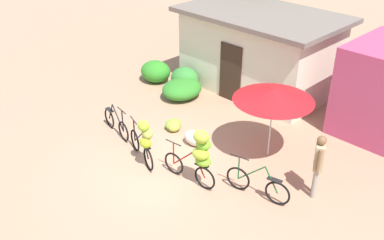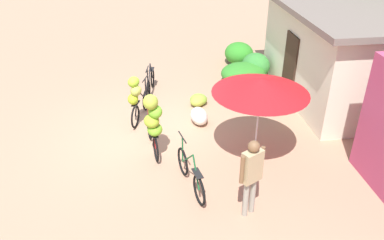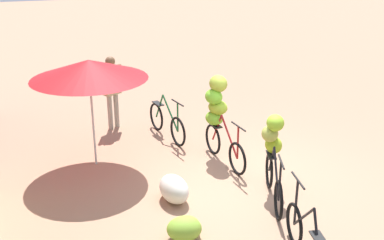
% 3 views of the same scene
% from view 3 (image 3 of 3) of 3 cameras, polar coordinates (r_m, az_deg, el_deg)
% --- Properties ---
extents(ground_plane, '(60.00, 60.00, 0.00)m').
position_cam_3_polar(ground_plane, '(8.71, 5.95, -7.30)').
color(ground_plane, tan).
extents(market_umbrella, '(2.14, 2.14, 2.07)m').
position_cam_3_polar(market_umbrella, '(8.84, -12.20, 5.94)').
color(market_umbrella, beige).
rests_on(market_umbrella, ground).
extents(bicycle_near_pile, '(1.59, 0.63, 1.39)m').
position_cam_3_polar(bicycle_near_pile, '(8.04, 9.67, -3.61)').
color(bicycle_near_pile, black).
rests_on(bicycle_near_pile, ground).
extents(bicycle_center_loaded, '(1.62, 0.50, 1.66)m').
position_cam_3_polar(bicycle_center_loaded, '(9.25, 3.12, 1.14)').
color(bicycle_center_loaded, black).
rests_on(bicycle_center_loaded, ground).
extents(bicycle_by_shop, '(1.65, 0.39, 0.97)m').
position_cam_3_polar(bicycle_by_shop, '(10.40, -3.04, -0.29)').
color(bicycle_by_shop, black).
rests_on(bicycle_by_shop, ground).
extents(banana_pile_on_ground, '(0.61, 0.63, 0.34)m').
position_cam_3_polar(banana_pile_on_ground, '(7.09, -0.88, -12.77)').
color(banana_pile_on_ground, '#93A939').
rests_on(banana_pile_on_ground, ground).
extents(produce_sack, '(0.75, 0.53, 0.44)m').
position_cam_3_polar(produce_sack, '(7.96, -2.17, -8.22)').
color(produce_sack, silver).
rests_on(produce_sack, ground).
extents(person_vendor, '(0.37, 0.52, 1.68)m').
position_cam_3_polar(person_vendor, '(10.88, -9.58, 4.16)').
color(person_vendor, gray).
rests_on(person_vendor, ground).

